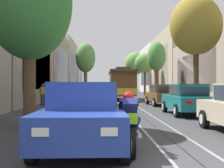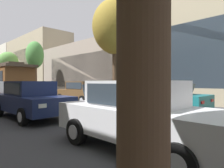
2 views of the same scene
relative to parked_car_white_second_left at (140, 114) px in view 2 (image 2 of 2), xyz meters
The scene contains 11 objects.
ground_plane 20.18m from the parked_car_white_second_left, 83.48° to the left, with size 172.12×172.12×0.00m, color #38383A.
building_facade_right 31.99m from the parked_car_white_second_left, 67.59° to the left, with size 5.90×68.55×9.98m.
parked_car_white_second_left is the anchor object (origin of this frame).
parked_car_navy_mid_left 5.68m from the parked_car_white_second_left, 92.33° to the left, with size 2.06×4.39×1.58m.
parked_car_teal_second_right 5.22m from the parked_car_white_second_left, 25.22° to the left, with size 2.01×4.37×1.58m.
parked_car_brown_mid_right 10.27m from the parked_car_white_second_left, 61.93° to the left, with size 2.14×4.42×1.58m.
street_tree_kerb_right_second 11.29m from the parked_car_white_second_left, 47.53° to the left, with size 3.64×3.15×7.78m.
street_tree_kerb_right_mid 22.80m from the parked_car_white_second_left, 72.72° to the left, with size 2.20×2.15×6.67m.
street_tree_kerb_right_fourth 33.19m from the parked_car_white_second_left, 78.05° to the left, with size 3.13×2.74×6.53m.
cable_car_trolley 17.88m from the parked_car_white_second_left, 82.63° to the left, with size 2.59×9.14×3.28m.
pedestrian_on_right_pavement 9.07m from the parked_car_white_second_left, 33.11° to the left, with size 0.55×0.42×1.63m.
Camera 2 is at (-5.92, 4.79, 1.55)m, focal length 30.95 mm.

